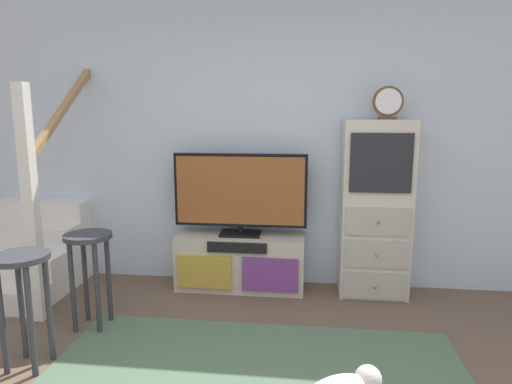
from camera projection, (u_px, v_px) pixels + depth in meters
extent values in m
cube|color=silver|center=(276.00, 139.00, 4.02)|extent=(6.40, 0.12, 2.70)
cube|color=#BCB29E|center=(240.00, 262.00, 4.00)|extent=(1.15, 0.36, 0.50)
cube|color=#B79333|center=(205.00, 272.00, 3.85)|extent=(0.48, 0.02, 0.30)
cube|color=#70387F|center=(270.00, 275.00, 3.78)|extent=(0.48, 0.02, 0.30)
cube|color=black|center=(237.00, 248.00, 3.78)|extent=(0.52, 0.02, 0.09)
cube|color=black|center=(240.00, 234.00, 3.97)|extent=(0.36, 0.22, 0.02)
cylinder|color=black|center=(240.00, 229.00, 3.96)|extent=(0.05, 0.05, 0.06)
cube|color=black|center=(240.00, 190.00, 3.90)|extent=(1.19, 0.05, 0.65)
cube|color=brown|center=(240.00, 191.00, 3.87)|extent=(1.14, 0.01, 0.60)
cube|color=beige|center=(375.00, 209.00, 3.78)|extent=(0.58, 0.34, 1.53)
cube|color=#ADA497|center=(375.00, 286.00, 3.71)|extent=(0.53, 0.02, 0.24)
sphere|color=olive|center=(375.00, 287.00, 3.70)|extent=(0.03, 0.03, 0.03)
cube|color=#ADA497|center=(377.00, 254.00, 3.67)|extent=(0.53, 0.02, 0.24)
sphere|color=olive|center=(377.00, 255.00, 3.65)|extent=(0.03, 0.03, 0.03)
cube|color=#ADA497|center=(378.00, 222.00, 3.62)|extent=(0.53, 0.02, 0.24)
sphere|color=olive|center=(379.00, 222.00, 3.60)|extent=(0.03, 0.03, 0.03)
cube|color=#232328|center=(381.00, 163.00, 3.53)|extent=(0.49, 0.02, 0.48)
cube|color=#4C3823|center=(387.00, 118.00, 3.62)|extent=(0.15, 0.08, 0.02)
cylinder|color=brown|center=(388.00, 101.00, 3.59)|extent=(0.25, 0.04, 0.25)
cylinder|color=silver|center=(388.00, 101.00, 3.57)|extent=(0.21, 0.01, 0.21)
cube|color=silver|center=(13.00, 275.00, 3.83)|extent=(0.90, 0.26, 0.38)
cube|color=silver|center=(30.00, 255.00, 4.07)|extent=(0.90, 0.26, 0.57)
cube|color=silver|center=(46.00, 238.00, 4.31)|extent=(0.90, 0.26, 0.76)
cube|color=silver|center=(59.00, 222.00, 4.54)|extent=(0.90, 0.26, 0.95)
cube|color=silver|center=(31.00, 206.00, 3.27)|extent=(0.09, 0.09, 1.80)
cube|color=#9E7547|center=(69.00, 99.00, 3.76)|extent=(0.06, 1.33, 0.99)
cylinder|color=#333338|center=(2.00, 320.00, 2.64)|extent=(0.04, 0.04, 0.70)
cylinder|color=#333338|center=(31.00, 322.00, 2.62)|extent=(0.04, 0.04, 0.70)
cylinder|color=#333338|center=(22.00, 307.00, 2.83)|extent=(0.04, 0.04, 0.70)
cylinder|color=#333338|center=(49.00, 308.00, 2.81)|extent=(0.04, 0.04, 0.70)
cylinder|color=#333338|center=(20.00, 257.00, 2.66)|extent=(0.34, 0.34, 0.03)
cylinder|color=#333338|center=(72.00, 287.00, 3.17)|extent=(0.04, 0.04, 0.68)
cylinder|color=#333338|center=(97.00, 289.00, 3.15)|extent=(0.04, 0.04, 0.68)
cylinder|color=#333338|center=(85.00, 278.00, 3.35)|extent=(0.04, 0.04, 0.68)
cylinder|color=#333338|center=(109.00, 279.00, 3.33)|extent=(0.04, 0.04, 0.68)
cylinder|color=#333338|center=(88.00, 236.00, 3.18)|extent=(0.34, 0.34, 0.03)
sphere|color=beige|center=(368.00, 379.00, 2.39)|extent=(0.15, 0.15, 0.15)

